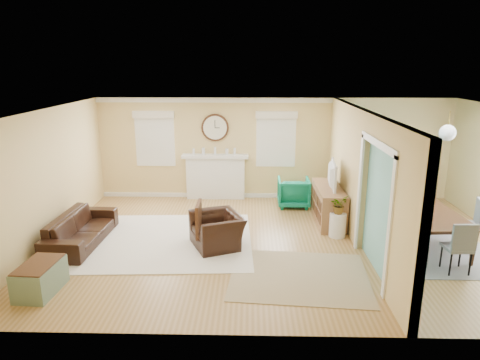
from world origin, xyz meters
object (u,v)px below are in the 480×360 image
(green_chair, at_px, (293,192))
(credenza, at_px, (328,204))
(eames_chair, at_px, (217,230))
(dining_table, at_px, (427,229))
(sofa, at_px, (81,229))

(green_chair, height_order, credenza, credenza)
(green_chair, distance_m, credenza, 1.25)
(eames_chair, distance_m, dining_table, 4.04)
(dining_table, bearing_deg, eames_chair, 88.73)
(eames_chair, distance_m, green_chair, 2.99)
(credenza, relative_size, dining_table, 0.82)
(credenza, bearing_deg, dining_table, -37.21)
(sofa, height_order, dining_table, dining_table)
(sofa, distance_m, dining_table, 6.72)
(green_chair, height_order, dining_table, green_chair)
(credenza, distance_m, dining_table, 2.11)
(eames_chair, xyz_separation_m, green_chair, (1.70, 2.46, 0.03))
(eames_chair, height_order, dining_table, dining_table)
(dining_table, bearing_deg, sofa, 87.47)
(sofa, xyz_separation_m, green_chair, (4.37, 2.39, 0.06))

